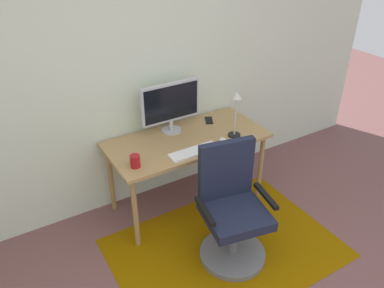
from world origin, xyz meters
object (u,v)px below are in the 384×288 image
keyboard (194,152)px  cell_phone (209,120)px  desk_lamp (236,108)px  desk (187,145)px  office_chair (232,215)px  coffee_cup (135,161)px  computer_mouse (224,141)px  monitor (171,104)px

keyboard → cell_phone: bearing=45.0°
keyboard → desk_lamp: 0.52m
cell_phone → desk: bearing=-124.8°
office_chair → coffee_cup: bearing=144.6°
keyboard → computer_mouse: size_ratio=4.13×
coffee_cup → desk_lamp: (0.95, 0.00, 0.22)m
cell_phone → desk_lamp: 0.45m
monitor → keyboard: (-0.02, -0.42, -0.26)m
desk_lamp → coffee_cup: bearing=-179.9°
desk → cell_phone: (0.35, 0.18, 0.08)m
monitor → cell_phone: monitor is taller
monitor → office_chair: (0.02, -0.92, -0.58)m
monitor → cell_phone: (0.40, -0.01, -0.26)m
keyboard → office_chair: bearing=-85.7°
coffee_cup → cell_phone: coffee_cup is taller
monitor → keyboard: monitor is taller
keyboard → office_chair: size_ratio=0.44×
office_chair → cell_phone: bearing=78.4°
monitor → coffee_cup: size_ratio=5.49×
desk → cell_phone: cell_phone is taller
coffee_cup → monitor: bearing=35.5°
computer_mouse → cell_phone: computer_mouse is taller
desk_lamp → office_chair: desk_lamp is taller
desk → cell_phone: bearing=27.8°
computer_mouse → office_chair: 0.66m
desk → office_chair: 0.77m
coffee_cup → computer_mouse: bearing=-3.4°
keyboard → cell_phone: size_ratio=3.07×
desk → office_chair: bearing=-92.4°
keyboard → desk_lamp: (0.45, 0.06, 0.26)m
desk → desk_lamp: bearing=-24.6°
computer_mouse → office_chair: size_ratio=0.11×
desk → computer_mouse: bearing=-43.7°
monitor → cell_phone: 0.48m
monitor → computer_mouse: monitor is taller
desk → monitor: monitor is taller
coffee_cup → desk_lamp: desk_lamp is taller
coffee_cup → desk_lamp: size_ratio=0.24×
computer_mouse → office_chair: (-0.26, -0.51, -0.33)m
desk → computer_mouse: 0.33m
keyboard → desk_lamp: desk_lamp is taller
monitor → keyboard: bearing=-92.2°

